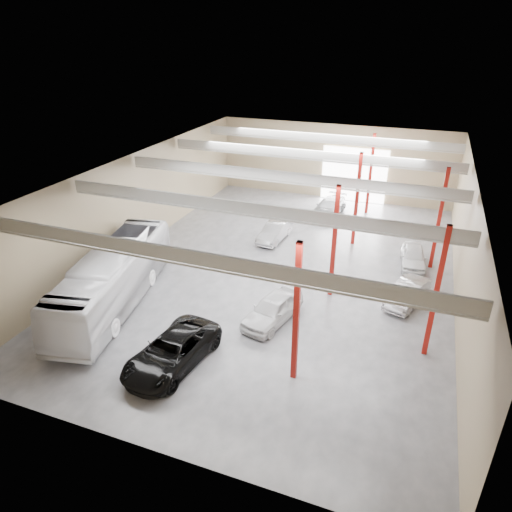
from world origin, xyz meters
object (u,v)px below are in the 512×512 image
Objects in this scene: car_row_b at (275,232)px; car_row_c at (329,207)px; coach_bus at (114,278)px; car_row_a at (273,309)px; car_right_far at (413,256)px; black_sedan at (172,351)px; car_right_near at (408,293)px.

car_row_c reaches higher than car_row_b.
coach_bus is at bearing -106.34° from car_row_c.
car_right_far is (6.90, 9.81, -0.09)m from car_row_a.
black_sedan is at bearing -130.18° from car_right_far.
car_row_c is (8.66, 18.79, -0.98)m from coach_bus.
car_right_near is 5.20m from car_right_far.
coach_bus is 2.15× the size of black_sedan.
coach_bus is 17.34m from car_right_near.
car_row_a is 12.00m from car_right_far.
black_sedan is at bearing -84.35° from car_row_b.
black_sedan is 1.16× the size of car_row_c.
black_sedan reaches higher than car_right_near.
car_row_b is at bearing 168.43° from car_right_near.
car_right_far is (10.30, -0.69, -0.00)m from car_row_b.
coach_bus is at bearing 154.84° from black_sedan.
car_row_c is (2.68, 22.58, -0.08)m from black_sedan.
car_right_near is at bearing 8.58° from coach_bus.
car_right_near is at bearing 47.77° from car_row_a.
car_row_b reaches higher than car_right_near.
coach_bus reaches higher than car_row_c.
car_row_b is at bearing 170.23° from car_right_far.
car_row_b is 1.04× the size of car_right_far.
coach_bus reaches higher than car_row_a.
black_sedan is 1.38× the size of car_right_near.
coach_bus reaches higher than car_right_far.
car_right_near is (6.90, 4.61, -0.09)m from car_row_a.
coach_bus reaches higher than car_right_near.
car_row_a is 11.04m from car_row_b.
car_row_a is at bearing -66.63° from car_row_b.
coach_bus is at bearing -157.16° from car_row_a.
coach_bus is 2.96× the size of car_right_near.
car_row_c is at bearing 53.35° from coach_bus.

